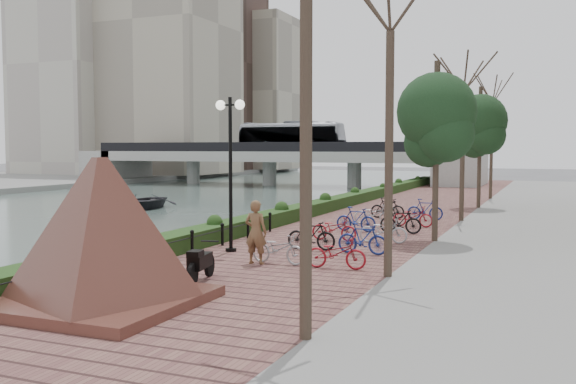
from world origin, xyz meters
The scene contains 14 objects.
ground centered at (0.00, 0.00, 0.00)m, with size 220.00×220.00×0.00m, color #59595B.
river_water centered at (-15.00, 25.00, 0.01)m, with size 30.00×130.00×0.02m, color #4F635E.
promenade centered at (4.00, 17.50, 0.25)m, with size 8.00×75.00×0.50m, color brown.
hedge centered at (0.60, 20.00, 0.80)m, with size 1.10×56.00×0.60m, color #1A3D16.
chain_fence centered at (1.40, 2.00, 0.85)m, with size 0.10×14.10×0.70m.
granite_monument centered at (3.12, -3.49, 2.12)m, with size 5.72×5.72×3.20m.
lamppost centered at (2.26, 4.01, 4.11)m, with size 1.02×0.32×5.02m.
motorcycle centered at (3.78, -0.46, 0.99)m, with size 0.49×1.57×0.98m, color black, non-canonical shape.
pedestrian centered at (4.00, 2.28, 1.44)m, with size 0.68×0.45×1.88m, color brown.
bicycle_parking centered at (5.50, 8.93, 0.97)m, with size 2.40×14.69×1.00m.
street_trees centered at (8.00, 12.68, 3.69)m, with size 3.20×37.12×6.80m.
bridge centered at (-14.50, 45.00, 3.37)m, with size 36.00×10.77×6.50m.
boat centered at (-12.04, 19.33, 0.48)m, with size 3.18×4.46×0.92m, color black.
far_buildings centered at (-41.66, 65.91, 16.12)m, with size 35.00×38.00×38.00m.
Camera 1 is at (12.06, -14.46, 3.91)m, focal length 40.00 mm.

